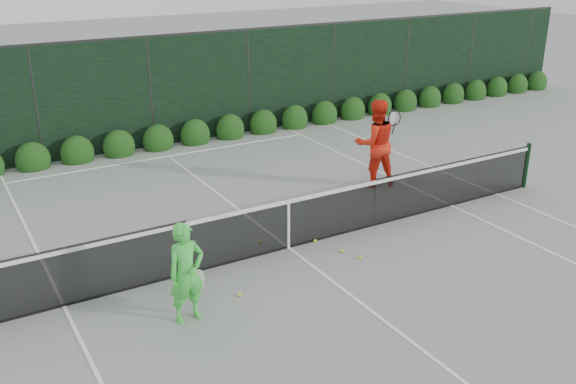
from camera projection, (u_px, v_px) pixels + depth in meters
ground at (288, 248)px, 12.06m from camera, size 80.00×80.00×0.00m
tennis_net at (287, 223)px, 11.86m from camera, size 12.90×0.10×1.07m
player_woman at (187, 273)px, 9.52m from camera, size 0.65×0.43×1.58m
player_man at (375, 143)px, 14.82m from camera, size 1.16×1.00×2.06m
court_lines at (288, 248)px, 12.06m from camera, size 11.03×23.83×0.01m
windscreen_fence at (382, 226)px, 9.33m from camera, size 32.00×21.07×3.06m
hedge_row at (158, 141)px, 17.73m from camera, size 31.66×0.65×0.94m
tennis_balls at (305, 256)px, 11.68m from camera, size 2.55×1.61×0.07m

